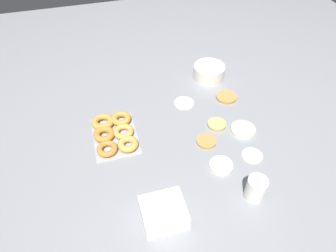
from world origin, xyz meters
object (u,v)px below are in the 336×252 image
Objects in this scene: pancake_3 at (217,124)px; pancake_5 at (221,166)px; pancake_6 at (252,155)px; batter_bowl at (209,72)px; pancake_0 at (226,97)px; pancake_1 at (243,130)px; donut_tray at (114,132)px; container_stack at (164,213)px; paper_cup at (256,188)px; pancake_4 at (184,103)px; pancake_2 at (206,141)px.

pancake_5 is (0.22, -0.07, -0.00)m from pancake_3.
pancake_5 is at bearing -84.00° from pancake_6.
batter_bowl reaches higher than pancake_5.
pancake_5 is at bearing -26.26° from pancake_0.
pancake_1 reaches higher than pancake_0.
pancake_3 is 0.37m from batter_bowl.
pancake_0 is at bearing 99.87° from donut_tray.
pancake_1 is 0.55m from container_stack.
pancake_1 is at bearing 160.82° from paper_cup.
pancake_5 is at bearing 53.23° from donut_tray.
pancake_4 is 0.38m from donut_tray.
paper_cup reaches higher than pancake_1.
pancake_4 and pancake_6 have the same top height.
pancake_1 is 0.72× the size of container_stack.
pancake_5 is at bearing -16.29° from batter_bowl.
pancake_1 is 0.23m from pancake_5.
pancake_3 is at bearing -122.30° from pancake_1.
pancake_1 is at bearing 38.32° from pancake_4.
pancake_0 is 0.96× the size of pancake_1.
pancake_0 is 0.21m from pancake_3.
pancake_0 is 0.69× the size of container_stack.
pancake_5 reaches higher than pancake_6.
donut_tray is (-0.13, -0.56, 0.01)m from pancake_1.
pancake_6 is 0.89× the size of paper_cup.
pancake_4 is 0.65× the size of container_stack.
pancake_2 is 0.41m from donut_tray.
pancake_1 is at bearing 124.35° from container_stack.
paper_cup is (0.45, 0.45, 0.03)m from donut_tray.
pancake_2 is at bearing -176.30° from pancake_5.
container_stack is (0.31, -0.45, 0.03)m from pancake_1.
pancake_1 is at bearing 57.70° from pancake_3.
pancake_6 is at bearing -10.15° from pancake_1.
container_stack reaches higher than pancake_2.
pancake_5 is at bearing -158.14° from paper_cup.
paper_cup is at bearing -26.01° from pancake_6.
pancake_4 is 0.57m from paper_cup.
pancake_2 is 0.58× the size of container_stack.
donut_tray is at bearing -80.13° from pancake_0.
pancake_2 is 0.20m from pancake_6.
pancake_0 is at bearing 174.97° from pancake_1.
pancake_3 is (-0.06, -0.10, -0.00)m from pancake_1.
pancake_6 is 0.57× the size of container_stack.
pancake_0 is 1.06× the size of pancake_4.
container_stack is at bearing -41.09° from pancake_0.
container_stack is 1.57× the size of paper_cup.
container_stack is (0.44, 0.11, 0.02)m from donut_tray.
batter_bowl is 1.72× the size of paper_cup.
pancake_6 is at bearing -2.18° from batter_bowl.
batter_bowl is at bearing -179.42° from pancake_1.
container_stack is at bearing -90.97° from paper_cup.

